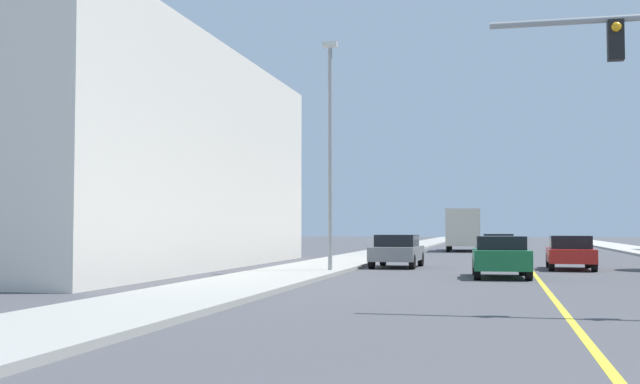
{
  "coord_description": "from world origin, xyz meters",
  "views": [
    {
      "loc": [
        -1.35,
        -5.05,
        1.79
      ],
      "look_at": [
        -6.23,
        16.15,
        2.78
      ],
      "focal_mm": 43.29,
      "sensor_mm": 36.0,
      "label": 1
    }
  ],
  "objects_px": {
    "delivery_truck": "(463,229)",
    "car_gray": "(397,250)",
    "street_lamp": "(330,144)",
    "car_white": "(499,245)",
    "car_red": "(570,252)",
    "car_green": "(501,256)"
  },
  "relations": [
    {
      "from": "delivery_truck",
      "to": "street_lamp",
      "type": "bearing_deg",
      "value": -99.17
    },
    {
      "from": "car_red",
      "to": "delivery_truck",
      "type": "distance_m",
      "value": 25.03
    },
    {
      "from": "car_green",
      "to": "delivery_truck",
      "type": "height_order",
      "value": "delivery_truck"
    },
    {
      "from": "street_lamp",
      "to": "car_white",
      "type": "bearing_deg",
      "value": 70.24
    },
    {
      "from": "car_white",
      "to": "street_lamp",
      "type": "bearing_deg",
      "value": -109.93
    },
    {
      "from": "car_gray",
      "to": "delivery_truck",
      "type": "height_order",
      "value": "delivery_truck"
    },
    {
      "from": "car_red",
      "to": "car_gray",
      "type": "distance_m",
      "value": 7.33
    },
    {
      "from": "car_red",
      "to": "street_lamp",
      "type": "bearing_deg",
      "value": -149.61
    },
    {
      "from": "car_white",
      "to": "car_green",
      "type": "bearing_deg",
      "value": -90.05
    },
    {
      "from": "street_lamp",
      "to": "delivery_truck",
      "type": "bearing_deg",
      "value": 82.73
    },
    {
      "from": "street_lamp",
      "to": "delivery_truck",
      "type": "xyz_separation_m",
      "value": [
        3.77,
        29.52,
        -3.33
      ]
    },
    {
      "from": "car_green",
      "to": "car_white",
      "type": "xyz_separation_m",
      "value": [
        -0.04,
        18.44,
        -0.02
      ]
    },
    {
      "from": "street_lamp",
      "to": "car_green",
      "type": "height_order",
      "value": "street_lamp"
    },
    {
      "from": "car_red",
      "to": "car_green",
      "type": "distance_m",
      "value": 6.63
    },
    {
      "from": "car_white",
      "to": "car_gray",
      "type": "relative_size",
      "value": 1.03
    },
    {
      "from": "car_green",
      "to": "delivery_truck",
      "type": "bearing_deg",
      "value": 92.14
    },
    {
      "from": "car_white",
      "to": "car_red",
      "type": "bearing_deg",
      "value": -77.0
    },
    {
      "from": "street_lamp",
      "to": "car_green",
      "type": "distance_m",
      "value": 7.68
    },
    {
      "from": "delivery_truck",
      "to": "car_gray",
      "type": "bearing_deg",
      "value": -96.3
    },
    {
      "from": "street_lamp",
      "to": "car_green",
      "type": "bearing_deg",
      "value": -7.72
    },
    {
      "from": "car_green",
      "to": "car_gray",
      "type": "bearing_deg",
      "value": 123.39
    },
    {
      "from": "street_lamp",
      "to": "car_red",
      "type": "bearing_deg",
      "value": 29.0
    }
  ]
}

